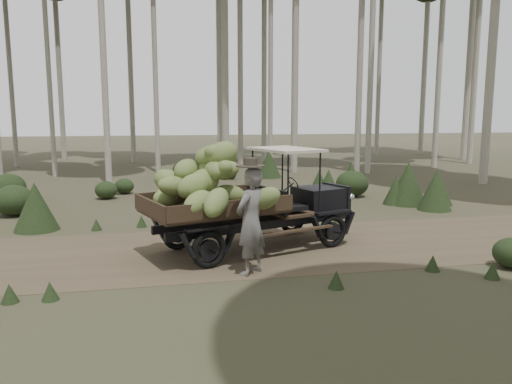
# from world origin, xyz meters

# --- Properties ---
(ground) EXTENTS (120.00, 120.00, 0.00)m
(ground) POSITION_xyz_m (0.00, 0.00, 0.00)
(ground) COLOR #473D2B
(ground) RESTS_ON ground
(dirt_track) EXTENTS (70.00, 4.00, 0.01)m
(dirt_track) POSITION_xyz_m (0.00, 0.00, 0.00)
(dirt_track) COLOR brown
(dirt_track) RESTS_ON ground
(banana_truck) EXTENTS (4.83, 3.11, 2.41)m
(banana_truck) POSITION_xyz_m (-0.18, -0.27, 1.34)
(banana_truck) COLOR black
(banana_truck) RESTS_ON ground
(farmer) EXTENTS (0.83, 0.82, 2.09)m
(farmer) POSITION_xyz_m (0.01, -1.66, 0.99)
(farmer) COLOR #615D58
(farmer) RESTS_ON ground
(undergrowth) EXTENTS (22.31, 23.12, 1.39)m
(undergrowth) POSITION_xyz_m (1.55, 0.40, 0.53)
(undergrowth) COLOR #233319
(undergrowth) RESTS_ON ground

